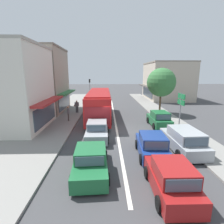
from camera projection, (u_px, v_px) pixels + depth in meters
The scene contains 19 objects.
ground_plane at pixel (117, 130), 16.69m from camera, with size 140.00×140.00×0.00m, color #3F3F42.
lane_centre_line at pixel (115, 119), 20.59m from camera, with size 0.20×28.00×0.01m, color silver.
sidewalk_left at pixel (61, 115), 22.32m from camera, with size 5.20×44.00×0.14m, color gray.
kerb_right at pixel (162, 114), 22.71m from camera, with size 2.80×44.00×0.12m, color gray.
shopfront_corner_near at pixel (8, 88), 16.27m from camera, with size 7.67×7.05×7.92m.
shopfront_mid_block at pixel (38, 81), 23.53m from camera, with size 7.79×7.45×8.62m.
building_right_far at pixel (167, 81), 35.90m from camera, with size 8.97×10.19×7.45m.
city_bus at pixel (99, 103), 20.59m from camera, with size 2.82×10.88×3.23m.
sedan_adjacent_lane_trail at pixel (97, 130), 14.48m from camera, with size 1.92×4.21×1.47m.
hatchback_queue_far_back at pixel (152, 146), 11.32m from camera, with size 1.95×3.77×1.54m.
sedan_queue_gap_filler at pixel (91, 161), 9.48m from camera, with size 2.04×4.28×1.47m.
hatchback_behind_bus_near at pixel (171, 179), 7.78m from camera, with size 1.84×3.71×1.54m.
parked_wagon_kerb_front at pixel (183, 140), 12.18m from camera, with size 2.07×4.56×1.58m.
parked_hatchback_kerb_second at pixel (159, 119), 17.79m from camera, with size 1.90×3.75×1.54m.
traffic_light_downstreet at pixel (90, 86), 33.73m from camera, with size 0.33×0.24×4.20m.
directional_road_sign at pixel (181, 103), 15.68m from camera, with size 0.10×1.40×3.60m.
street_tree_right at pixel (161, 82), 22.47m from camera, with size 3.68×3.68×5.98m.
pedestrian_with_handbag_near at pixel (77, 106), 23.19m from camera, with size 0.65×0.27×1.63m.
pedestrian_browsing_midblock at pixel (68, 113), 19.21m from camera, with size 0.30×0.55×1.63m.
Camera 1 is at (-0.93, -15.89, 5.33)m, focal length 28.00 mm.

